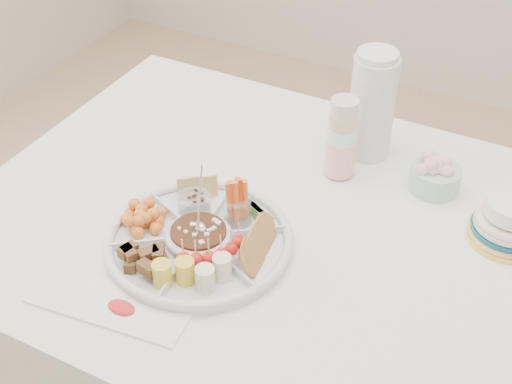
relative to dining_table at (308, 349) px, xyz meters
The scene contains 14 objects.
dining_table is the anchor object (origin of this frame).
party_tray 0.47m from the dining_table, 143.19° to the right, with size 0.38×0.38×0.04m, color white.
bean_dip 0.48m from the dining_table, 143.19° to the right, with size 0.11×0.11×0.04m, color #582A1F.
tortillas 0.45m from the dining_table, 117.24° to the right, with size 0.10×0.10×0.06m, color #B07C3E, non-canonical shape.
carrot_cucumber 0.47m from the dining_table, 168.83° to the right, with size 0.12×0.12×0.11m, color orange, non-canonical shape.
pita_raisins 0.51m from the dining_table, behind, with size 0.10×0.10×0.05m, color tan, non-canonical shape.
cherries 0.55m from the dining_table, 153.54° to the right, with size 0.12×0.12×0.05m, color orange, non-canonical shape.
granola_chunks 0.55m from the dining_table, 133.05° to the right, with size 0.10×0.10×0.04m, color #412719, non-canonical shape.
banana_tomato 0.52m from the dining_table, 115.51° to the right, with size 0.12×0.12×0.10m, color #E5C25C, non-canonical shape.
cup_stack 0.53m from the dining_table, 99.91° to the left, with size 0.07×0.07×0.19m, color silver.
thermos 0.61m from the dining_table, 91.81° to the left, with size 0.11×0.11×0.27m, color silver.
flower_bowl 0.53m from the dining_table, 56.61° to the left, with size 0.11×0.11×0.09m, color silver.
plate_stack 0.59m from the dining_table, 25.56° to the left, with size 0.17×0.17×0.11m, color #EBE35A.
placemat 0.59m from the dining_table, 125.88° to the right, with size 0.32×0.11×0.01m, color white.
Camera 1 is at (0.41, -1.05, 1.76)m, focal length 50.00 mm.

